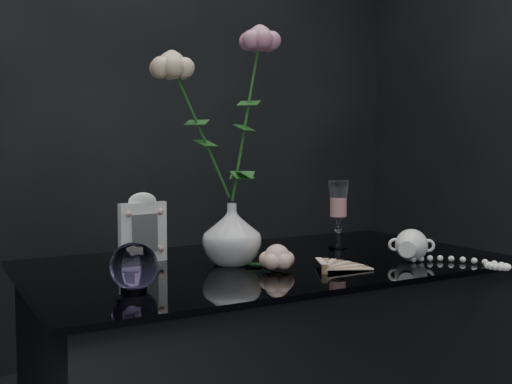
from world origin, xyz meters
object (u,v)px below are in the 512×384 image
vase (232,234)px  wine_glass (338,215)px  pearl_jar (411,244)px  picture_frame (143,228)px  paperweight (134,266)px  loose_rose (277,258)px

vase → wine_glass: size_ratio=0.78×
pearl_jar → vase: bearing=-162.5°
wine_glass → picture_frame: wine_glass is taller
wine_glass → paperweight: wine_glass is taller
vase → pearl_jar: vase is taller
paperweight → loose_rose: (0.31, 0.02, -0.01)m
wine_glass → pearl_jar: size_ratio=0.65×
picture_frame → pearl_jar: bearing=-35.6°
vase → paperweight: vase is taller
wine_glass → loose_rose: wine_glass is taller
picture_frame → loose_rose: size_ratio=0.96×
wine_glass → loose_rose: bearing=-149.6°
loose_rose → pearl_jar: pearl_jar is taller
paperweight → pearl_jar: 0.63m
paperweight → pearl_jar: (0.63, -0.03, -0.00)m
paperweight → loose_rose: 0.31m
wine_glass → picture_frame: size_ratio=1.11×
vase → wine_glass: bearing=9.9°
picture_frame → pearl_jar: (0.53, -0.27, -0.04)m
wine_glass → picture_frame: (-0.49, 0.06, -0.01)m
vase → picture_frame: picture_frame is taller
paperweight → vase: bearing=25.7°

